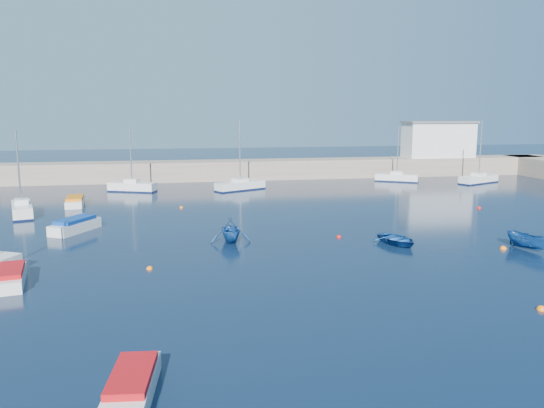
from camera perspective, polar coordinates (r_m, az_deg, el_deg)
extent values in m
plane|color=#0B1B32|center=(29.56, 6.20, -8.48)|extent=(220.00, 220.00, 0.00)
cube|color=gray|center=(73.76, -3.89, 3.69)|extent=(96.00, 4.50, 2.60)
cube|color=silver|center=(82.32, 17.45, 6.56)|extent=(10.00, 4.00, 5.00)
cube|color=silver|center=(52.92, -25.30, -0.56)|extent=(3.17, 5.97, 1.09)
cylinder|color=#B7BABC|center=(52.41, -25.61, 3.58)|extent=(0.16, 0.16, 6.61)
cube|color=silver|center=(64.44, -14.81, 1.78)|extent=(5.79, 3.54, 1.07)
cylinder|color=#B7BABC|center=(64.03, -14.96, 5.11)|extent=(0.16, 0.16, 6.45)
cube|color=silver|center=(63.58, -3.44, 1.97)|extent=(6.35, 4.43, 1.02)
cylinder|color=#B7BABC|center=(63.14, -3.48, 5.66)|extent=(0.15, 0.15, 7.18)
cube|color=silver|center=(73.21, 13.27, 2.76)|extent=(5.62, 4.20, 0.99)
cylinder|color=#B7BABC|center=(72.86, 13.39, 5.66)|extent=(0.15, 0.15, 6.44)
cube|color=silver|center=(74.75, 21.33, 2.49)|extent=(6.41, 4.20, 0.99)
cylinder|color=#B7BABC|center=(74.38, 21.52, 5.61)|extent=(0.14, 0.14, 7.19)
cube|color=silver|center=(32.47, -26.35, -7.18)|extent=(2.21, 4.31, 0.67)
cube|color=#AE0C11|center=(32.34, -26.41, -6.39)|extent=(1.94, 3.29, 0.25)
cube|color=silver|center=(44.31, -20.42, -2.30)|extent=(3.55, 4.66, 0.80)
cube|color=navy|center=(44.21, -20.46, -1.60)|extent=(2.94, 3.65, 0.30)
cube|color=silver|center=(56.57, -20.41, 0.18)|extent=(1.99, 4.62, 0.67)
cube|color=#CE670B|center=(56.50, -20.44, 0.65)|extent=(1.81, 3.49, 0.25)
cube|color=silver|center=(19.06, -14.78, -18.53)|extent=(1.76, 4.01, 0.66)
cube|color=#AE0C11|center=(18.85, -14.84, -17.31)|extent=(1.59, 3.04, 0.25)
imported|color=navy|center=(38.65, 13.30, -3.73)|extent=(3.39, 4.04, 0.72)
imported|color=navy|center=(38.36, -4.53, -2.79)|extent=(3.02, 3.45, 1.75)
imported|color=navy|center=(40.11, 25.81, -3.61)|extent=(2.14, 3.34, 1.21)
sphere|color=orange|center=(32.75, -13.02, -6.84)|extent=(0.40, 0.40, 0.40)
sphere|color=#B6160D|center=(40.03, 7.21, -3.59)|extent=(0.41, 0.41, 0.41)
sphere|color=orange|center=(39.72, 23.61, -4.47)|extent=(0.47, 0.47, 0.47)
sphere|color=orange|center=(52.47, -9.72, -0.42)|extent=(0.39, 0.39, 0.39)
sphere|color=#B6160D|center=(55.28, 21.38, -0.45)|extent=(0.45, 0.45, 0.45)
sphere|color=orange|center=(28.68, 26.98, -10.13)|extent=(0.45, 0.45, 0.45)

